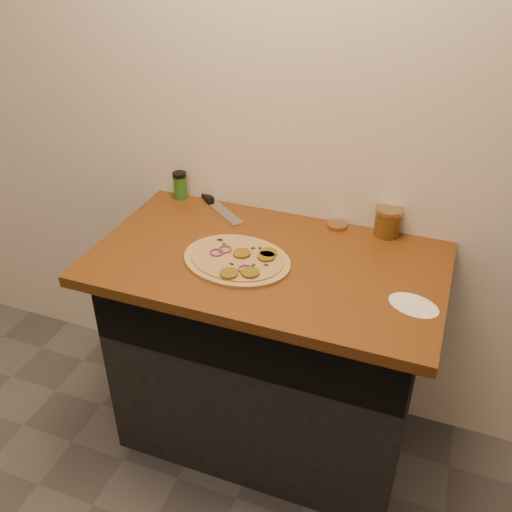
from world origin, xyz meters
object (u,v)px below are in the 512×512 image
at_px(chefs_knife, 213,202).
at_px(spice_shaker, 180,185).
at_px(pizza, 238,260).
at_px(salsa_jar, 388,221).

height_order(chefs_knife, spice_shaker, spice_shaker).
relative_size(pizza, salsa_jar, 3.96).
height_order(chefs_knife, salsa_jar, salsa_jar).
bearing_deg(chefs_knife, salsa_jar, 0.27).
xyz_separation_m(pizza, salsa_jar, (0.44, 0.36, 0.04)).
relative_size(chefs_knife, spice_shaker, 2.70).
bearing_deg(pizza, spice_shaker, 137.75).
height_order(pizza, spice_shaker, spice_shaker).
relative_size(salsa_jar, spice_shaker, 0.96).
bearing_deg(pizza, salsa_jar, 39.52).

